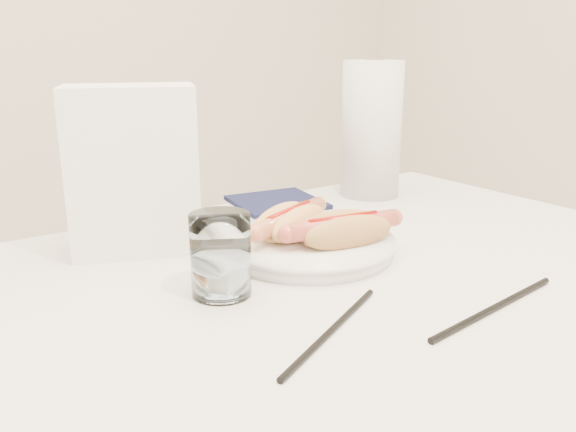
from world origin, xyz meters
TOP-DOWN VIEW (x-y plane):
  - table at (0.00, 0.00)m, footprint 1.20×0.80m
  - plate at (0.06, 0.09)m, footprint 0.29×0.29m
  - hotdog_left at (0.05, 0.12)m, footprint 0.17×0.12m
  - hotdog_right at (0.09, 0.05)m, footprint 0.17×0.09m
  - water_glass at (-0.11, 0.04)m, footprint 0.07×0.07m
  - chopstick_near at (-0.07, -0.12)m, footprint 0.20×0.10m
  - chopstick_far at (0.12, -0.18)m, footprint 0.24×0.03m
  - napkin_box at (-0.13, 0.25)m, footprint 0.20×0.16m
  - navy_napkin at (0.18, 0.34)m, footprint 0.18×0.18m
  - paper_towel_roll at (0.37, 0.30)m, footprint 0.15×0.15m

SIDE VIEW (x-z plane):
  - table at x=0.00m, z-range 0.32..1.07m
  - chopstick_near at x=-0.07m, z-range 0.75..0.76m
  - chopstick_far at x=0.12m, z-range 0.75..0.76m
  - navy_napkin at x=0.18m, z-range 0.75..0.76m
  - plate at x=0.06m, z-range 0.75..0.77m
  - hotdog_left at x=0.05m, z-range 0.77..0.82m
  - hotdog_right at x=0.09m, z-range 0.77..0.82m
  - water_glass at x=-0.11m, z-range 0.75..0.85m
  - napkin_box at x=-0.13m, z-range 0.75..0.99m
  - paper_towel_roll at x=0.37m, z-range 0.75..1.01m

